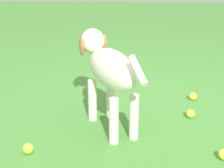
# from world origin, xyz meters

# --- Properties ---
(ground) EXTENTS (14.00, 14.00, 0.00)m
(ground) POSITION_xyz_m (0.00, 0.00, 0.00)
(ground) COLOR #478438
(dog) EXTENTS (0.50, 0.87, 0.64)m
(dog) POSITION_xyz_m (0.22, 0.16, 0.43)
(dog) COLOR silver
(dog) RESTS_ON ground
(tennis_ball_0) EXTENTS (0.07, 0.07, 0.07)m
(tennis_ball_0) POSITION_xyz_m (0.69, 0.56, 0.03)
(tennis_ball_0) COLOR #C2DB35
(tennis_ball_0) RESTS_ON ground
(tennis_ball_1) EXTENTS (0.07, 0.07, 0.07)m
(tennis_ball_1) POSITION_xyz_m (-0.38, 0.01, 0.03)
(tennis_ball_1) COLOR #C2DB37
(tennis_ball_1) RESTS_ON ground
(tennis_ball_3) EXTENTS (0.07, 0.07, 0.07)m
(tennis_ball_3) POSITION_xyz_m (-0.46, -0.33, 0.03)
(tennis_ball_3) COLOR #C7D83A
(tennis_ball_3) RESTS_ON ground
(tennis_ball_4) EXTENTS (0.07, 0.07, 0.07)m
(tennis_ball_4) POSITION_xyz_m (-0.48, 0.58, 0.03)
(tennis_ball_4) COLOR #CFD739
(tennis_ball_4) RESTS_ON ground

